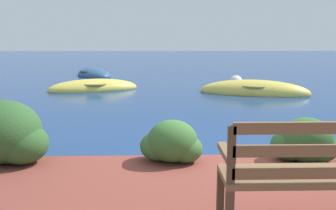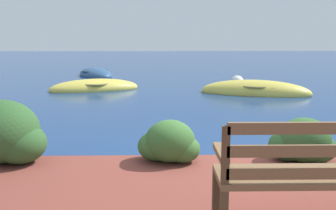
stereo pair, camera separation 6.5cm
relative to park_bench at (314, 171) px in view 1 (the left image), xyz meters
name	(u,v)px [view 1 (the left image)]	position (x,y,z in m)	size (l,w,h in m)	color
ground_plane	(224,170)	(-0.37, 1.92, -0.70)	(80.00, 80.00, 0.00)	navy
park_bench	(314,171)	(0.00, 0.00, 0.00)	(1.48, 0.48, 0.93)	brown
hedge_clump_far_left	(3,136)	(-3.16, 1.69, -0.14)	(1.15, 0.83, 0.79)	#2D5628
hedge_clump_left	(172,144)	(-1.08, 1.67, -0.25)	(0.78, 0.56, 0.53)	#38662D
hedge_clump_centre	(305,142)	(0.58, 1.64, -0.24)	(0.82, 0.59, 0.56)	#2D5628
rowboat_nearest	(254,92)	(1.72, 8.56, -0.64)	(3.52, 2.00, 0.77)	#DBC64C
rowboat_mid	(94,88)	(-3.39, 9.53, -0.65)	(3.15, 2.02, 0.65)	#DBC64C
rowboat_far	(94,75)	(-4.10, 13.85, -0.64)	(2.30, 2.69, 0.67)	#2D517A
mooring_buoy	(236,82)	(1.65, 10.94, -0.62)	(0.54, 0.54, 0.49)	white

